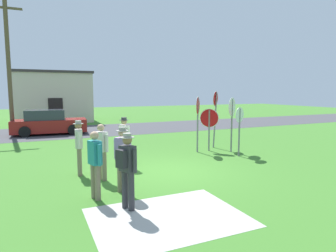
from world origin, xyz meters
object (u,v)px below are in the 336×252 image
at_px(stop_sign_rear_right, 239,124).
at_px(stop_sign_leaning_right, 198,114).
at_px(utility_pole, 9,65).
at_px(person_in_teal, 127,166).
at_px(parked_car_on_street, 49,123).
at_px(stop_sign_tallest, 215,110).
at_px(person_near_signs, 95,161).
at_px(person_with_sunhat, 124,138).
at_px(stop_sign_far_back, 232,115).
at_px(person_in_blue, 123,156).
at_px(stop_sign_low_front, 209,122).
at_px(person_holding_notes, 101,149).
at_px(person_on_left, 79,144).

distance_m(stop_sign_rear_right, stop_sign_leaning_right, 1.83).
distance_m(utility_pole, person_in_teal, 14.32).
bearing_deg(stop_sign_rear_right, parked_car_on_street, 124.61).
bearing_deg(stop_sign_rear_right, stop_sign_tallest, 86.55).
relative_size(stop_sign_leaning_right, stop_sign_tallest, 0.91).
relative_size(person_near_signs, person_with_sunhat, 0.97).
distance_m(stop_sign_far_back, person_in_blue, 6.55).
xyz_separation_m(parked_car_on_street, stop_sign_leaning_right, (5.67, -8.47, 0.97)).
height_order(stop_sign_low_front, person_near_signs, stop_sign_low_front).
xyz_separation_m(person_in_blue, person_holding_notes, (-0.28, 1.33, -0.03)).
distance_m(stop_sign_low_front, person_holding_notes, 5.77).
distance_m(person_holding_notes, person_with_sunhat, 1.76).
relative_size(stop_sign_rear_right, person_holding_notes, 1.19).
bearing_deg(stop_sign_rear_right, utility_pole, 130.83).
xyz_separation_m(person_near_signs, person_on_left, (-0.07, 2.33, 0.03)).
height_order(stop_sign_far_back, stop_sign_leaning_right, stop_sign_leaning_right).
height_order(stop_sign_low_front, stop_sign_tallest, stop_sign_tallest).
bearing_deg(person_with_sunhat, person_holding_notes, -128.41).
bearing_deg(stop_sign_tallest, person_with_sunhat, -162.44).
distance_m(stop_sign_low_front, stop_sign_leaning_right, 0.71).
height_order(person_in_teal, person_holding_notes, person_in_teal).
bearing_deg(person_holding_notes, person_on_left, 122.70).
distance_m(stop_sign_far_back, person_on_left, 6.64).
height_order(parked_car_on_street, person_holding_notes, person_holding_notes).
bearing_deg(person_in_teal, person_holding_notes, 91.56).
relative_size(parked_car_on_street, person_on_left, 2.55).
xyz_separation_m(utility_pole, person_on_left, (2.51, -10.35, -3.20)).
xyz_separation_m(person_in_teal, person_on_left, (-0.60, 3.27, -0.03)).
bearing_deg(stop_sign_leaning_right, stop_sign_far_back, -23.08).
height_order(parked_car_on_street, person_with_sunhat, person_with_sunhat).
bearing_deg(stop_sign_rear_right, person_with_sunhat, 174.86).
bearing_deg(stop_sign_low_front, stop_sign_rear_right, -69.30).
bearing_deg(person_in_blue, person_in_teal, -100.91).
xyz_separation_m(stop_sign_far_back, stop_sign_tallest, (-0.11, 1.13, 0.15)).
bearing_deg(utility_pole, stop_sign_low_front, -46.70).
bearing_deg(utility_pole, stop_sign_rear_right, -49.17).
distance_m(stop_sign_leaning_right, person_in_teal, 6.67).
xyz_separation_m(stop_sign_far_back, person_near_signs, (-6.47, -3.28, -0.69)).
bearing_deg(person_in_teal, stop_sign_rear_right, 30.71).
distance_m(parked_car_on_street, stop_sign_rear_right, 12.01).
bearing_deg(person_in_teal, person_on_left, 100.37).
xyz_separation_m(stop_sign_rear_right, person_near_signs, (-6.25, -2.46, -0.39)).
distance_m(stop_sign_rear_right, person_in_teal, 6.66).
bearing_deg(stop_sign_rear_right, person_in_blue, -157.47).
relative_size(parked_car_on_street, person_in_teal, 2.55).
bearing_deg(stop_sign_far_back, person_in_blue, -151.58).
distance_m(utility_pole, stop_sign_low_front, 12.43).
relative_size(stop_sign_tallest, person_in_blue, 1.53).
bearing_deg(stop_sign_rear_right, stop_sign_far_back, 74.60).
xyz_separation_m(stop_sign_leaning_right, person_in_teal, (-4.58, -4.80, -0.65)).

